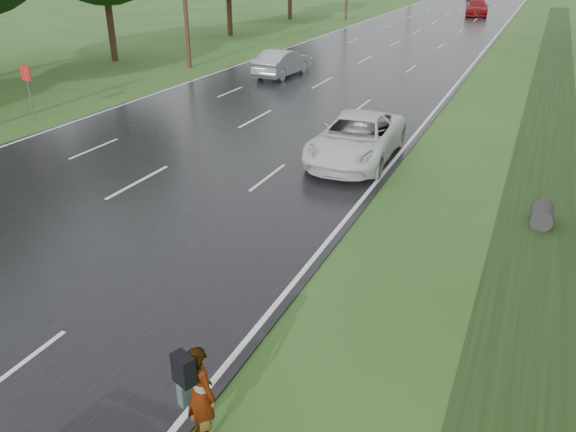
% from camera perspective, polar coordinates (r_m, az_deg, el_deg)
% --- Properties ---
extents(road, '(14.00, 180.00, 0.04)m').
position_cam_1_polar(road, '(51.45, 12.29, 17.46)').
color(road, black).
rests_on(road, ground).
extents(edge_stripe_east, '(0.12, 180.00, 0.01)m').
position_cam_1_polar(edge_stripe_east, '(50.46, 20.07, 16.45)').
color(edge_stripe_east, silver).
rests_on(edge_stripe_east, road).
extents(edge_stripe_west, '(0.12, 180.00, 0.01)m').
position_cam_1_polar(edge_stripe_west, '(53.28, 4.86, 18.19)').
color(edge_stripe_west, silver).
rests_on(edge_stripe_west, road).
extents(center_line, '(0.12, 180.00, 0.01)m').
position_cam_1_polar(center_line, '(51.45, 12.29, 17.49)').
color(center_line, silver).
rests_on(center_line, road).
extents(drainage_ditch, '(2.20, 120.00, 0.56)m').
position_cam_1_polar(drainage_ditch, '(24.46, 24.93, 7.57)').
color(drainage_ditch, black).
rests_on(drainage_ditch, ground).
extents(road_sign, '(0.50, 0.06, 2.30)m').
position_cam_1_polar(road_sign, '(26.12, -24.97, 12.25)').
color(road_sign, slate).
rests_on(road_sign, ground).
extents(pedestrian, '(0.79, 0.82, 1.62)m').
position_cam_1_polar(pedestrian, '(8.45, -9.04, -17.19)').
color(pedestrian, '#A5998C').
rests_on(pedestrian, ground).
extents(white_pickup, '(2.69, 5.48, 1.50)m').
position_cam_1_polar(white_pickup, '(19.31, 6.98, 7.86)').
color(white_pickup, silver).
rests_on(white_pickup, road).
extents(silver_sedan, '(1.82, 4.58, 1.48)m').
position_cam_1_polar(silver_sedan, '(33.18, -0.59, 15.31)').
color(silver_sedan, gray).
rests_on(silver_sedan, road).
extents(far_car_red, '(3.00, 5.99, 1.67)m').
position_cam_1_polar(far_car_red, '(70.01, 18.65, 19.41)').
color(far_car_red, maroon).
rests_on(far_car_red, road).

